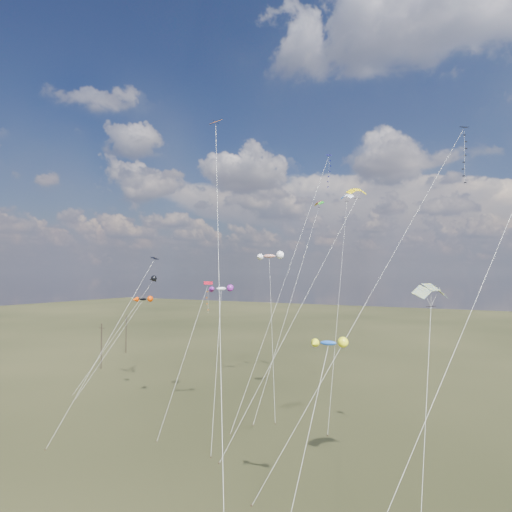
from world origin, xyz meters
The scene contains 17 objects.
ground centered at (0.00, 0.00, 0.00)m, with size 400.00×400.00×0.00m, color black.
utility_pole_near centered at (-38.00, 30.00, 4.09)m, with size 1.40×0.20×8.00m.
utility_pole_far centered at (-46.00, 44.00, 4.09)m, with size 1.40×0.20×8.00m.
diamond_black_high centered at (20.47, 26.79, 28.54)m, with size 13.24×27.25×33.77m.
diamond_navy_tall centered at (2.65, 33.02, 29.39)m, with size 4.05×21.71×34.28m.
diamond_black_mid centered at (-14.02, 12.54, 13.82)m, with size 0.88×15.89×19.09m.
diamond_red_low centered at (-8.49, 20.15, 13.29)m, with size 3.52×13.59×15.93m.
diamond_orange_center centered at (5.48, 1.88, 22.11)m, with size 14.88×20.67×31.69m.
parafoil_yellow centered at (10.12, 23.72, 26.55)m, with size 9.08×18.29×27.30m.
parafoil_blue_white centered at (5.32, 35.19, 27.87)m, with size 4.30×17.99×28.66m.
parafoil_striped centered at (20.29, 8.28, 16.00)m, with size 2.79×15.10×16.79m.
parafoil_tricolor centered at (1.61, 33.59, 26.95)m, with size 2.60×17.69×27.72m.
novelty_black_orange centered at (-23.48, 24.64, 12.99)m, with size 4.15×10.74×13.52m.
novelty_orange_black centered at (-21.90, 25.22, 16.02)m, with size 7.39×11.06×16.61m.
novelty_white_purple centered at (-4.68, 17.88, 15.11)m, with size 6.94×11.66×15.64m.
novelty_redwhite_stripe centered at (-5.77, 32.53, 19.50)m, with size 9.85×14.94×20.24m.
novelty_blue_yellow centered at (14.49, 1.98, 12.24)m, with size 2.33×9.03×12.74m.
Camera 1 is at (25.35, -27.78, 17.17)m, focal length 32.00 mm.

